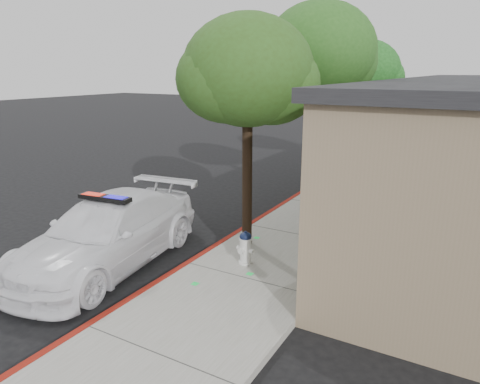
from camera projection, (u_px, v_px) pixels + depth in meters
The scene contains 8 objects.
ground at pixel (186, 268), 10.30m from camera, with size 120.00×120.00×0.00m, color black.
sidewalk at pixel (298, 237), 12.03m from camera, with size 3.20×60.00×0.15m, color gray.
red_curb at pixel (249, 227), 12.76m from camera, with size 0.14×60.00×0.16m, color maroon.
police_car at pixel (108, 233), 10.29m from camera, with size 2.88×5.74×1.72m.
fire_hydrant at pixel (245, 247), 10.09m from camera, with size 0.45×0.39×0.79m.
street_tree_near at pixel (248, 76), 10.22m from camera, with size 3.19×3.08×5.65m.
street_tree_mid at pixel (320, 55), 13.00m from camera, with size 3.32×3.47×6.33m.
street_tree_far at pixel (365, 74), 18.14m from camera, with size 3.08×2.98×5.59m.
Camera 1 is at (5.78, -7.56, 4.51)m, focal length 32.71 mm.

